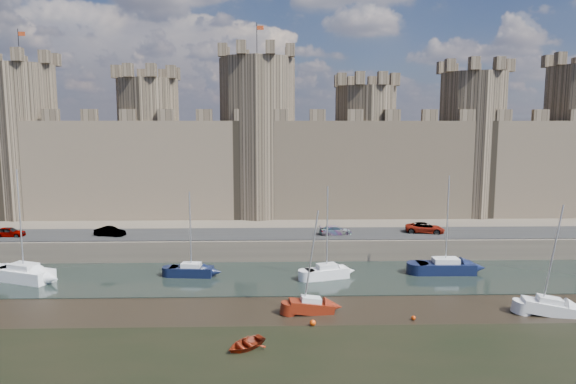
% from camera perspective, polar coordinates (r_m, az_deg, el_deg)
% --- Properties ---
extents(water_channel, '(160.00, 12.00, 0.08)m').
position_cam_1_polar(water_channel, '(54.96, -6.20, -9.46)').
color(water_channel, black).
rests_on(water_channel, ground).
extents(quay, '(160.00, 60.00, 2.50)m').
position_cam_1_polar(quay, '(89.71, -4.36, -1.94)').
color(quay, '#4C443A').
rests_on(quay, ground).
extents(road, '(160.00, 7.00, 0.10)m').
position_cam_1_polar(road, '(63.97, -5.51, -4.67)').
color(road, black).
rests_on(road, quay).
extents(castle, '(108.50, 11.00, 29.00)m').
position_cam_1_polar(castle, '(76.65, -5.36, 4.26)').
color(castle, '#42382B').
rests_on(castle, quay).
extents(car_0, '(3.66, 1.53, 1.24)m').
position_cam_1_polar(car_0, '(70.64, -28.56, -3.93)').
color(car_0, gray).
rests_on(car_0, quay).
extents(car_1, '(3.90, 2.15, 1.22)m').
position_cam_1_polar(car_1, '(66.05, -19.18, -4.18)').
color(car_1, gray).
rests_on(car_1, quay).
extents(car_2, '(4.15, 2.14, 1.15)m').
position_cam_1_polar(car_2, '(63.50, 5.30, -4.28)').
color(car_2, gray).
rests_on(car_2, quay).
extents(car_3, '(5.17, 3.24, 1.33)m').
position_cam_1_polar(car_3, '(66.47, 14.97, -3.89)').
color(car_3, gray).
rests_on(car_3, quay).
extents(sailboat_0, '(6.60, 4.47, 11.51)m').
position_cam_1_polar(sailboat_0, '(59.81, -27.28, -8.04)').
color(sailboat_0, white).
rests_on(sailboat_0, ground).
extents(sailboat_1, '(4.65, 2.14, 9.06)m').
position_cam_1_polar(sailboat_1, '(55.87, -10.69, -8.52)').
color(sailboat_1, black).
rests_on(sailboat_1, ground).
extents(sailboat_2, '(4.80, 2.96, 9.69)m').
position_cam_1_polar(sailboat_2, '(54.37, 4.32, -8.80)').
color(sailboat_2, white).
rests_on(sailboat_2, ground).
extents(sailboat_3, '(6.09, 2.43, 10.62)m').
position_cam_1_polar(sailboat_3, '(58.46, 17.09, -7.92)').
color(sailboat_3, black).
rests_on(sailboat_3, ground).
extents(sailboat_4, '(3.98, 1.93, 8.97)m').
position_cam_1_polar(sailboat_4, '(45.06, 2.57, -12.46)').
color(sailboat_4, '#65190B').
rests_on(sailboat_4, ground).
extents(sailboat_5, '(4.64, 2.50, 9.49)m').
position_cam_1_polar(sailboat_5, '(49.96, 27.04, -11.25)').
color(sailboat_5, silver).
rests_on(sailboat_5, ground).
extents(dinghy_4, '(3.68, 3.58, 0.62)m').
position_cam_1_polar(dinghy_4, '(38.69, -4.73, -16.58)').
color(dinghy_4, maroon).
rests_on(dinghy_4, ground).
extents(buoy_1, '(0.50, 0.50, 0.50)m').
position_cam_1_polar(buoy_1, '(42.58, 2.76, -14.31)').
color(buoy_1, '#DB4009').
rests_on(buoy_1, ground).
extents(buoy_3, '(0.38, 0.38, 0.38)m').
position_cam_1_polar(buoy_3, '(44.89, 13.76, -13.43)').
color(buoy_3, '#BA3408').
rests_on(buoy_3, ground).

